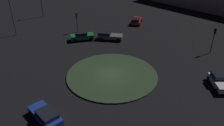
{
  "coord_description": "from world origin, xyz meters",
  "views": [
    {
      "loc": [
        -24.92,
        -7.52,
        16.48
      ],
      "look_at": [
        0.0,
        0.0,
        1.94
      ],
      "focal_mm": 36.1,
      "sensor_mm": 36.0,
      "label": 1
    }
  ],
  "objects": [
    {
      "name": "traffic_light_southeast",
      "position": [
        11.12,
        -13.34,
        3.0
      ],
      "size": [
        0.38,
        0.39,
        4.22
      ],
      "rotation": [
        0.0,
        0.0,
        2.27
      ],
      "color": "#2D2D2D",
      "rests_on": "ground_plane"
    },
    {
      "name": "traffic_light_northeast",
      "position": [
        13.42,
        11.18,
        2.75
      ],
      "size": [
        0.39,
        0.38,
        3.84
      ],
      "rotation": [
        0.0,
        0.0,
        -2.45
      ],
      "color": "#2D2D2D",
      "rests_on": "ground_plane"
    },
    {
      "name": "car_blue",
      "position": [
        -10.29,
        3.95,
        0.73
      ],
      "size": [
        3.72,
        4.62,
        1.36
      ],
      "rotation": [
        0.0,
        0.0,
        1.04
      ],
      "color": "#1E38A5",
      "rests_on": "ground_plane"
    },
    {
      "name": "streetlamp_north",
      "position": [
        8.55,
        21.82,
        6.43
      ],
      "size": [
        0.59,
        0.59,
        9.48
      ],
      "color": "#4C4C51",
      "rests_on": "ground_plane"
    },
    {
      "name": "roundabout_island",
      "position": [
        0.0,
        0.0,
        0.09
      ],
      "size": [
        12.36,
        12.36,
        0.19
      ],
      "primitive_type": "cylinder",
      "color": "#2D4228",
      "rests_on": "ground_plane"
    },
    {
      "name": "ground_plane",
      "position": [
        0.0,
        0.0,
        0.0
      ],
      "size": [
        120.43,
        120.43,
        0.0
      ],
      "primitive_type": "plane",
      "color": "black"
    },
    {
      "name": "car_green",
      "position": [
        10.0,
        8.72,
        0.81
      ],
      "size": [
        3.62,
        4.44,
        1.59
      ],
      "rotation": [
        0.0,
        0.0,
        -1.03
      ],
      "color": "#1E7238",
      "rests_on": "ground_plane"
    },
    {
      "name": "car_red",
      "position": [
        21.68,
        1.01,
        0.73
      ],
      "size": [
        4.07,
        2.15,
        1.38
      ],
      "rotation": [
        0.0,
        0.0,
        0.04
      ],
      "color": "red",
      "rests_on": "ground_plane"
    },
    {
      "name": "car_grey",
      "position": [
        11.7,
        4.04,
        0.75
      ],
      "size": [
        2.38,
        4.56,
        1.42
      ],
      "rotation": [
        0.0,
        0.0,
        -1.47
      ],
      "color": "slate",
      "rests_on": "ground_plane"
    },
    {
      "name": "car_white",
      "position": [
        1.44,
        -13.7,
        0.77
      ],
      "size": [
        4.19,
        2.95,
        1.53
      ],
      "rotation": [
        0.0,
        0.0,
        3.43
      ],
      "color": "white",
      "rests_on": "ground_plane"
    }
  ]
}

